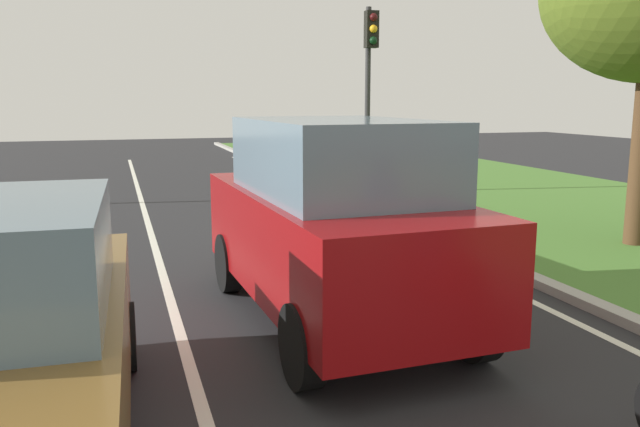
# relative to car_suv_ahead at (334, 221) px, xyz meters

# --- Properties ---
(ground_plane) EXTENTS (60.00, 60.00, 0.00)m
(ground_plane) POSITION_rel_car_suv_ahead_xyz_m (-1.01, 5.08, -1.17)
(ground_plane) COLOR #262628
(lane_line_center) EXTENTS (0.12, 32.00, 0.01)m
(lane_line_center) POSITION_rel_car_suv_ahead_xyz_m (-1.71, 5.08, -1.16)
(lane_line_center) COLOR silver
(lane_line_center) RESTS_ON ground
(lane_line_right_edge) EXTENTS (0.12, 32.00, 0.01)m
(lane_line_right_edge) POSITION_rel_car_suv_ahead_xyz_m (2.59, 5.08, -1.16)
(lane_line_right_edge) COLOR silver
(lane_line_right_edge) RESTS_ON ground
(grass_verge_right) EXTENTS (9.00, 48.00, 0.06)m
(grass_verge_right) POSITION_rel_car_suv_ahead_xyz_m (7.49, 5.08, -1.14)
(grass_verge_right) COLOR #47752D
(grass_verge_right) RESTS_ON ground
(curb_right) EXTENTS (0.24, 48.00, 0.12)m
(curb_right) POSITION_rel_car_suv_ahead_xyz_m (3.09, 5.08, -1.11)
(curb_right) COLOR #9E9B93
(curb_right) RESTS_ON ground
(car_suv_ahead) EXTENTS (2.12, 4.57, 2.28)m
(car_suv_ahead) POSITION_rel_car_suv_ahead_xyz_m (0.00, 0.00, 0.00)
(car_suv_ahead) COLOR maroon
(car_suv_ahead) RESTS_ON ground
(traffic_light_near_right) EXTENTS (0.32, 0.50, 4.77)m
(traffic_light_near_right) POSITION_rel_car_suv_ahead_xyz_m (4.01, 8.97, 2.12)
(traffic_light_near_right) COLOR #2D2D2D
(traffic_light_near_right) RESTS_ON ground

